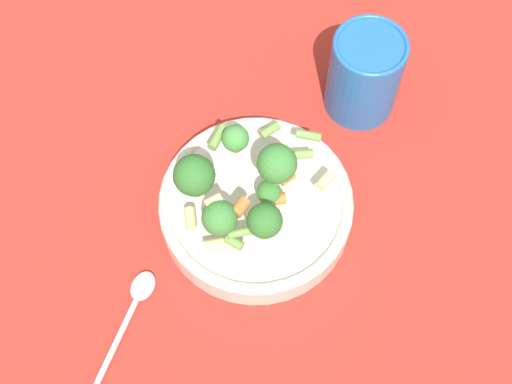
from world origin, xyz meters
The scene contains 5 objects.
ground_plane centered at (0.00, 0.00, 0.00)m, with size 3.00×3.00×0.00m, color #B72D23.
bowl centered at (0.00, 0.00, 0.02)m, with size 0.22×0.22×0.04m.
pasta_salad centered at (-0.02, 0.00, 0.09)m, with size 0.18×0.15×0.09m.
cup centered at (0.17, 0.11, 0.06)m, with size 0.09×0.09×0.12m.
spoon centered at (-0.17, -0.07, 0.01)m, with size 0.12×0.14×0.01m.
Camera 1 is at (-0.11, -0.33, 0.76)m, focal length 50.00 mm.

